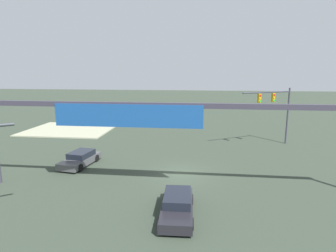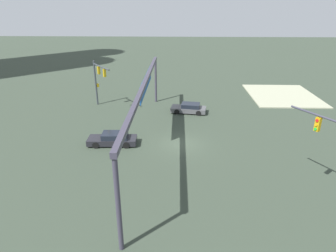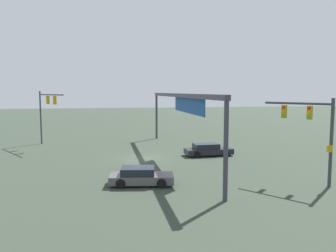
{
  "view_description": "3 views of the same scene",
  "coord_description": "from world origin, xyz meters",
  "views": [
    {
      "loc": [
        -1.51,
        21.39,
        8.19
      ],
      "look_at": [
        1.06,
        -0.32,
        3.87
      ],
      "focal_mm": 29.81,
      "sensor_mm": 36.0,
      "label": 1
    },
    {
      "loc": [
        -25.6,
        0.32,
        12.69
      ],
      "look_at": [
        -2.42,
        1.13,
        2.92
      ],
      "focal_mm": 31.18,
      "sensor_mm": 36.0,
      "label": 2
    },
    {
      "loc": [
        31.38,
        -3.37,
        6.34
      ],
      "look_at": [
        -0.17,
        2.49,
        3.04
      ],
      "focal_mm": 36.03,
      "sensor_mm": 36.0,
      "label": 3
    }
  ],
  "objects": [
    {
      "name": "sedan_car_approaching",
      "position": [
        -0.29,
        6.54,
        0.57
      ],
      "size": [
        1.99,
        4.73,
        1.21
      ],
      "rotation": [
        0.0,
        0.0,
        1.61
      ],
      "color": "black",
      "rests_on": "ground"
    },
    {
      "name": "sedan_car_waiting_far",
      "position": [
        8.96,
        -1.11,
        0.57
      ],
      "size": [
        2.45,
        4.54,
        1.21
      ],
      "rotation": [
        0.0,
        0.0,
        1.42
      ],
      "color": "#4D4D51",
      "rests_on": "ground"
    },
    {
      "name": "sidewalk_corner",
      "position": [
        16.71,
        -15.2,
        0.07
      ],
      "size": [
        11.47,
        9.51,
        0.15
      ],
      "primitive_type": "cube",
      "color": "#9FA084",
      "rests_on": "ground"
    },
    {
      "name": "traffic_signal_near_corner",
      "position": [
        10.87,
        10.52,
        4.01
      ],
      "size": [
        4.19,
        3.0,
        5.92
      ],
      "rotation": [
        0.0,
        0.0,
        -2.5
      ],
      "color": "#33383D",
      "rests_on": "ground"
    },
    {
      "name": "ground_plane",
      "position": [
        0.0,
        0.0,
        0.0
      ],
      "size": [
        199.58,
        199.58,
        0.0
      ],
      "primitive_type": "plane",
      "color": "#323E31"
    },
    {
      "name": "overhead_sign_gantry",
      "position": [
        0.75,
        3.41,
        5.31
      ],
      "size": [
        26.99,
        0.43,
        6.16
      ],
      "color": "#393545",
      "rests_on": "ground"
    }
  ]
}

